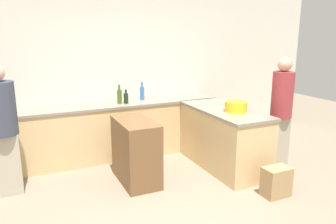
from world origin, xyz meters
The scene contains 12 objects.
ground_plane centered at (0.00, 0.00, 0.00)m, with size 14.00×14.00×0.00m, color gray.
wall_back centered at (0.00, 2.34, 1.35)m, with size 8.00×0.06×2.70m.
counter_back centered at (0.00, 2.01, 0.45)m, with size 3.19×0.63×0.89m.
counter_peninsula centered at (1.25, 0.93, 0.45)m, with size 0.69×1.58×0.89m.
island_table centered at (-0.11, 0.98, 0.43)m, with size 0.44×0.84×0.86m.
mixing_bowl centered at (1.30, 0.72, 0.97)m, with size 0.31×0.31×0.15m.
wine_bottle_dark centered at (0.06, 1.91, 0.98)m, with size 0.07×0.07×0.22m.
water_bottle_blue centered at (0.39, 2.07, 1.01)m, with size 0.07×0.07×0.30m.
olive_oil_bottle centered at (-0.03, 1.94, 1.01)m, with size 0.07×0.07×0.30m.
person_by_range centered at (-1.69, 1.30, 0.87)m, with size 0.36×0.36×1.62m.
person_at_peninsula centered at (1.96, 0.53, 0.90)m, with size 0.30×0.30×1.65m.
paper_bag centered at (1.32, -0.15, 0.19)m, with size 0.34×0.22×0.37m.
Camera 1 is at (-1.45, -2.97, 1.97)m, focal length 35.00 mm.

